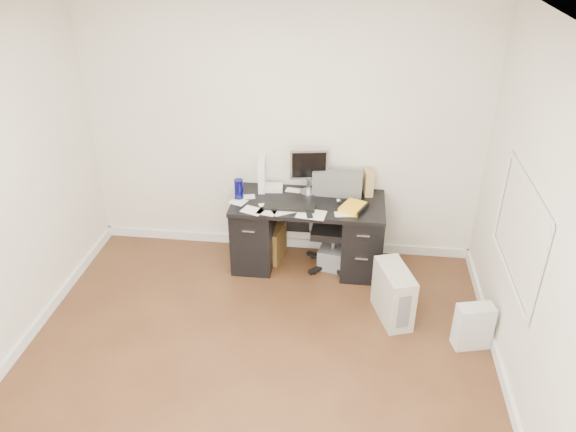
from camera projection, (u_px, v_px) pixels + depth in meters
The scene contains 18 objects.
ground at pixel (251, 377), 4.49m from camera, with size 4.00×4.00×0.00m, color #442515.
room_shell at pixel (249, 192), 3.70m from camera, with size 4.02×4.02×2.71m.
desk at pixel (308, 232), 5.70m from camera, with size 1.50×0.70×0.75m.
loose_papers at pixel (288, 202), 5.50m from camera, with size 1.10×0.60×0.00m, color silver, non-canonical shape.
lcd_monitor at pixel (309, 171), 5.56m from camera, with size 0.38×0.22×0.48m, color #ACACB0, non-canonical shape.
keyboard at pixel (290, 206), 5.40m from camera, with size 0.49×0.17×0.03m, color black.
computer_mouse at pixel (338, 201), 5.48m from camera, with size 0.05×0.05×0.05m, color #ACACB0.
travel_mug at pixel (239, 189), 5.53m from camera, with size 0.09×0.09×0.20m, color navy.
white_binder at pixel (262, 173), 5.70m from camera, with size 0.13×0.29×0.33m, color silver.
magazine_file at pixel (368, 182), 5.62m from camera, with size 0.11×0.22×0.25m, color #997D4A.
pen_cup at pixel (350, 183), 5.60m from camera, with size 0.10×0.10×0.24m, color #592E19, non-canonical shape.
yellow_book at pixel (354, 207), 5.37m from camera, with size 0.20×0.26×0.05m, color yellow.
paper_remote at pixel (311, 213), 5.29m from camera, with size 0.27×0.22×0.02m, color silver, non-canonical shape.
office_chair at pixel (334, 224), 5.63m from camera, with size 0.57×0.57×1.00m, color #4C4F4C, non-canonical shape.
pc_tower at pixel (393, 294), 5.03m from camera, with size 0.23×0.51×0.51m, color #B1AD9F.
shopping_bag at pixel (473, 326), 4.72m from camera, with size 0.30×0.22×0.41m, color silver.
wicker_basket at pixel (265, 241), 5.95m from camera, with size 0.37×0.37×0.37m, color #4E3317.
desk_printer at pixel (338, 257), 5.81m from camera, with size 0.38×0.31×0.22m, color slate.
Camera 1 is at (0.69, -3.22, 3.33)m, focal length 35.00 mm.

